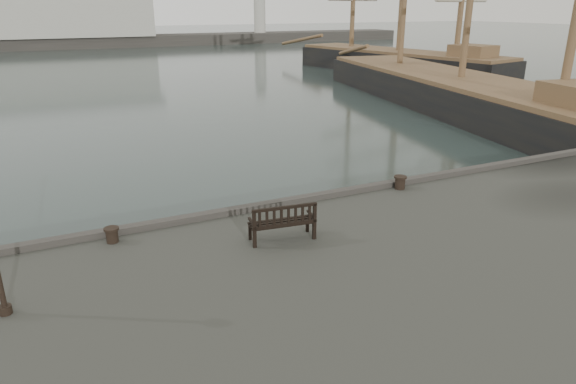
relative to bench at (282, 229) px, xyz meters
name	(u,v)px	position (x,y,z in m)	size (l,w,h in m)	color
ground	(276,249)	(0.89, 2.41, -1.88)	(400.00, 400.00, 0.00)	black
breakwater	(39,24)	(-3.67, 94.41, 2.42)	(140.00, 9.50, 12.20)	#383530
bench	(282,229)	(0.00, 0.00, 0.00)	(1.79, 0.81, 0.99)	black
bollard_left	(112,235)	(-4.06, 1.79, -0.11)	(0.39, 0.39, 0.40)	black
bollard_right	(400,183)	(5.26, 1.91, -0.09)	(0.42, 0.42, 0.44)	black
tall_ship_main	(459,100)	(23.09, 18.07, -1.19)	(13.43, 36.20, 26.63)	black
tall_ship_far	(397,67)	(32.04, 37.50, -1.10)	(11.19, 27.98, 23.45)	black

